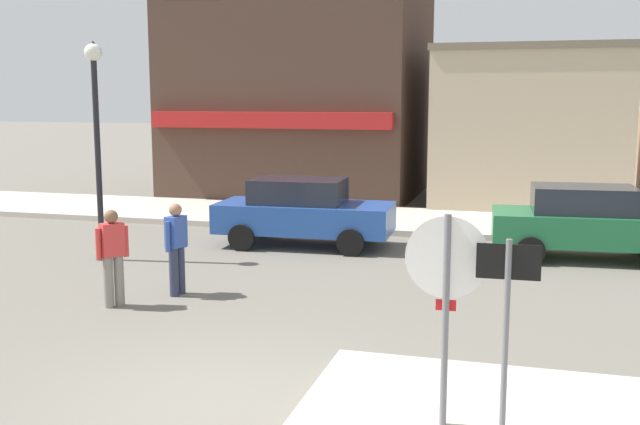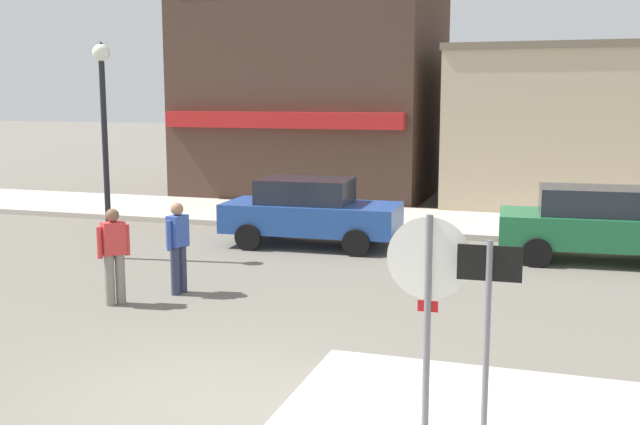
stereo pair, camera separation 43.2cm
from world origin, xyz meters
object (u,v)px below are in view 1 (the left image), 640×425
(parked_car_nearest, at_px, (303,211))
(pedestrian_crossing_near, at_px, (176,246))
(one_way_sign, at_px, (506,318))
(parked_car_second, at_px, (588,222))
(stop_sign, at_px, (446,293))
(lamp_post, at_px, (96,119))
(pedestrian_crossing_far, at_px, (113,255))

(parked_car_nearest, distance_m, pedestrian_crossing_near, 4.80)
(one_way_sign, distance_m, pedestrian_crossing_near, 7.19)
(parked_car_second, bearing_deg, one_way_sign, -98.48)
(stop_sign, distance_m, one_way_sign, 0.62)
(one_way_sign, xyz_separation_m, pedestrian_crossing_near, (-5.66, 4.41, -0.46))
(stop_sign, height_order, parked_car_nearest, stop_sign)
(stop_sign, relative_size, lamp_post, 0.51)
(one_way_sign, bearing_deg, pedestrian_crossing_far, 151.24)
(parked_car_second, distance_m, pedestrian_crossing_far, 9.72)
(pedestrian_crossing_near, xyz_separation_m, pedestrian_crossing_far, (-0.67, -0.94, 0.00))
(one_way_sign, bearing_deg, parked_car_nearest, 117.75)
(stop_sign, bearing_deg, pedestrian_crossing_near, 139.54)
(stop_sign, height_order, one_way_sign, stop_sign)
(one_way_sign, distance_m, lamp_post, 10.85)
(parked_car_second, height_order, pedestrian_crossing_far, pedestrian_crossing_far)
(stop_sign, bearing_deg, pedestrian_crossing_far, 149.48)
(stop_sign, distance_m, pedestrian_crossing_near, 6.70)
(parked_car_nearest, xyz_separation_m, pedestrian_crossing_near, (-0.85, -4.72, 0.06))
(stop_sign, relative_size, parked_car_nearest, 0.57)
(one_way_sign, distance_m, pedestrian_crossing_far, 7.24)
(parked_car_second, distance_m, pedestrian_crossing_near, 8.63)
(one_way_sign, distance_m, parked_car_second, 9.49)
(pedestrian_crossing_near, height_order, pedestrian_crossing_far, same)
(lamp_post, distance_m, pedestrian_crossing_far, 4.31)
(one_way_sign, xyz_separation_m, parked_car_nearest, (-4.81, 9.13, -0.52))
(parked_car_nearest, bearing_deg, stop_sign, -64.98)
(lamp_post, height_order, pedestrian_crossing_near, lamp_post)
(one_way_sign, distance_m, parked_car_nearest, 10.33)
(stop_sign, bearing_deg, parked_car_nearest, 115.02)
(one_way_sign, bearing_deg, pedestrian_crossing_near, 142.04)
(stop_sign, xyz_separation_m, one_way_sign, (0.58, -0.09, -0.19))
(parked_car_nearest, relative_size, parked_car_second, 0.99)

